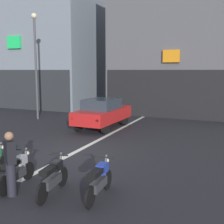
{
  "coord_description": "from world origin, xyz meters",
  "views": [
    {
      "loc": [
        5.54,
        -9.15,
        3.19
      ],
      "look_at": [
        0.82,
        2.0,
        1.4
      ],
      "focal_mm": 45.75,
      "sensor_mm": 36.0,
      "label": 1
    }
  ],
  "objects_px": {
    "street_lamp": "(36,56)",
    "motorcycle_silver_row_left_mid": "(17,171)",
    "car_red_crossing_near": "(103,112)",
    "motorcycle_black_row_centre": "(53,177)",
    "motorcycle_blue_row_right_mid": "(99,180)",
    "person_by_motorcycles": "(10,163)"
  },
  "relations": [
    {
      "from": "car_red_crossing_near",
      "to": "motorcycle_black_row_centre",
      "type": "distance_m",
      "value": 8.51
    },
    {
      "from": "motorcycle_blue_row_right_mid",
      "to": "person_by_motorcycles",
      "type": "height_order",
      "value": "person_by_motorcycles"
    },
    {
      "from": "motorcycle_silver_row_left_mid",
      "to": "motorcycle_blue_row_right_mid",
      "type": "bearing_deg",
      "value": 6.66
    },
    {
      "from": "street_lamp",
      "to": "person_by_motorcycles",
      "type": "relative_size",
      "value": 4.02
    },
    {
      "from": "person_by_motorcycles",
      "to": "car_red_crossing_near",
      "type": "bearing_deg",
      "value": 99.45
    },
    {
      "from": "car_red_crossing_near",
      "to": "motorcycle_blue_row_right_mid",
      "type": "height_order",
      "value": "car_red_crossing_near"
    },
    {
      "from": "car_red_crossing_near",
      "to": "street_lamp",
      "type": "relative_size",
      "value": 0.62
    },
    {
      "from": "street_lamp",
      "to": "motorcycle_silver_row_left_mid",
      "type": "bearing_deg",
      "value": -55.41
    },
    {
      "from": "motorcycle_black_row_centre",
      "to": "motorcycle_silver_row_left_mid",
      "type": "bearing_deg",
      "value": 179.63
    },
    {
      "from": "motorcycle_silver_row_left_mid",
      "to": "motorcycle_black_row_centre",
      "type": "xyz_separation_m",
      "value": [
        1.18,
        -0.01,
        0.0
      ]
    },
    {
      "from": "street_lamp",
      "to": "motorcycle_silver_row_left_mid",
      "type": "relative_size",
      "value": 4.03
    },
    {
      "from": "car_red_crossing_near",
      "to": "street_lamp",
      "type": "xyz_separation_m",
      "value": [
        -5.2,
        1.1,
        3.21
      ]
    },
    {
      "from": "motorcycle_silver_row_left_mid",
      "to": "person_by_motorcycles",
      "type": "bearing_deg",
      "value": -62.9
    },
    {
      "from": "car_red_crossing_near",
      "to": "motorcycle_blue_row_right_mid",
      "type": "distance_m",
      "value": 8.65
    },
    {
      "from": "car_red_crossing_near",
      "to": "motorcycle_silver_row_left_mid",
      "type": "distance_m",
      "value": 8.25
    },
    {
      "from": "car_red_crossing_near",
      "to": "street_lamp",
      "type": "bearing_deg",
      "value": 168.02
    },
    {
      "from": "car_red_crossing_near",
      "to": "person_by_motorcycles",
      "type": "distance_m",
      "value": 8.78
    },
    {
      "from": "car_red_crossing_near",
      "to": "motorcycle_black_row_centre",
      "type": "height_order",
      "value": "car_red_crossing_near"
    },
    {
      "from": "street_lamp",
      "to": "person_by_motorcycles",
      "type": "height_order",
      "value": "street_lamp"
    },
    {
      "from": "motorcycle_blue_row_right_mid",
      "to": "person_by_motorcycles",
      "type": "relative_size",
      "value": 1.0
    },
    {
      "from": "car_red_crossing_near",
      "to": "motorcycle_silver_row_left_mid",
      "type": "height_order",
      "value": "car_red_crossing_near"
    },
    {
      "from": "street_lamp",
      "to": "motorcycle_blue_row_right_mid",
      "type": "relative_size",
      "value": 4.02
    }
  ]
}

